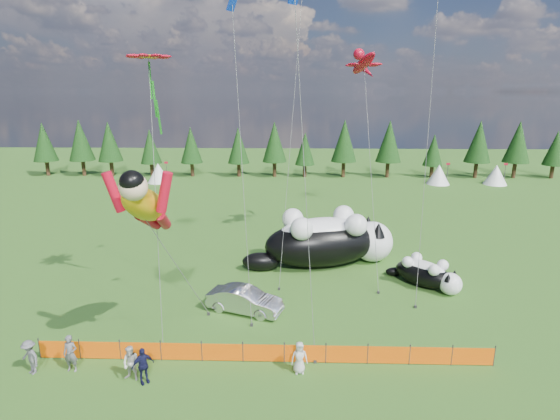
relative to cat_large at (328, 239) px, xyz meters
The scene contains 18 objects.
ground 10.57m from the cat_large, 112.98° to the right, with size 160.00×160.00×0.00m, color #103509.
safety_fence 13.28m from the cat_large, 107.89° to the right, with size 22.06×0.06×1.10m.
tree_line 35.73m from the cat_large, 96.52° to the left, with size 90.00×4.00×8.00m, color black, non-canonical shape.
festival_tents 31.23m from the cat_large, 77.15° to the left, with size 50.00×3.20×2.80m, color white, non-canonical shape.
cat_large is the anchor object (origin of this frame).
cat_small 7.40m from the cat_large, 30.31° to the right, with size 4.35×4.31×1.97m.
car 9.42m from the cat_large, 126.12° to the right, with size 1.58×4.52×1.49m, color silver.
spectator_a 18.77m from the cat_large, 133.94° to the right, with size 0.66×0.43×1.82m, color #58585D.
spectator_b 17.26m from the cat_large, 125.23° to the right, with size 0.82×0.48×1.68m, color beige.
spectator_c 17.08m from the cat_large, 123.24° to the right, with size 1.02×0.52×1.73m, color #141537.
spectator_d 20.22m from the cat_large, 137.09° to the right, with size 1.09×0.56×1.69m, color #58585D.
spectator_e 13.57m from the cat_large, 99.96° to the right, with size 0.77×0.50×1.57m, color beige.
superhero_kite 16.39m from the cat_large, 127.69° to the right, with size 4.43×6.60×10.45m.
gecko_kite 13.98m from the cat_large, 60.69° to the left, with size 3.96×12.85×17.63m.
flower_kite 17.53m from the cat_large, 145.95° to the right, with size 2.97×6.21×15.11m.
diamond_kite_a 16.72m from the cat_large, 137.88° to the right, with size 1.56×4.56×18.24m.
diamond_kite_c 17.91m from the cat_large, 102.69° to the right, with size 1.61×1.45×17.15m.
diamond_kite_d 16.31m from the cat_large, behind, with size 1.82×5.65×20.20m.
Camera 1 is at (1.34, -21.48, 12.68)m, focal length 28.00 mm.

